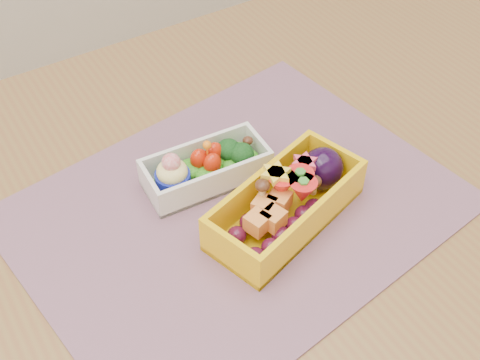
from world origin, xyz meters
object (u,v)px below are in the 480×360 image
bento_white (206,168)px  bento_yellow (289,201)px  placemat (237,208)px  table (269,246)px

bento_white → bento_yellow: bearing=-60.5°
placemat → bento_yellow: bento_yellow is taller
table → bento_yellow: bento_yellow is taller
table → bento_white: (-0.06, 0.06, 0.12)m
bento_white → bento_yellow: (0.05, -0.10, 0.01)m
table → bento_white: bento_white is taller
bento_white → bento_yellow: size_ratio=0.74×
table → placemat: size_ratio=2.47×
table → bento_white: size_ratio=7.83×
placemat → table: bearing=-1.3°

